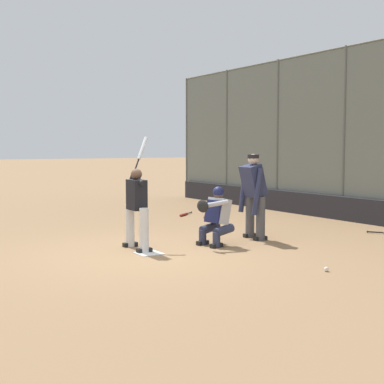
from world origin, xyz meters
The scene contains 9 objects.
ground_plane centered at (0.00, 0.00, 0.00)m, with size 160.00×160.00×0.00m, color #93704C.
home_plate_marker centered at (0.00, 0.00, 0.01)m, with size 0.43×0.43×0.01m, color white.
padding_wall centered at (0.00, -6.34, 0.31)m, with size 17.64×0.18×0.62m, color #28282D.
batter_at_plate centered at (0.47, 0.00, 0.82)m, with size 0.96×0.67×2.10m.
catcher_behind_plate centered at (0.04, -1.47, 0.59)m, with size 0.63×0.74×1.14m.
umpire_home centered at (0.21, -2.55, 0.95)m, with size 0.71×0.49×1.76m.
spare_bat_near_backstop centered at (4.22, -3.37, 0.03)m, with size 0.55×0.72×0.07m.
fielding_glove_on_dirt centered at (3.65, -4.09, 0.05)m, with size 0.28×0.21×0.10m.
baseball_loose centered at (-2.68, -1.63, 0.04)m, with size 0.07×0.07×0.07m, color white.
Camera 1 is at (-8.33, 4.42, 1.89)m, focal length 50.00 mm.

